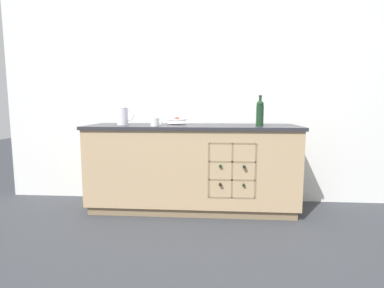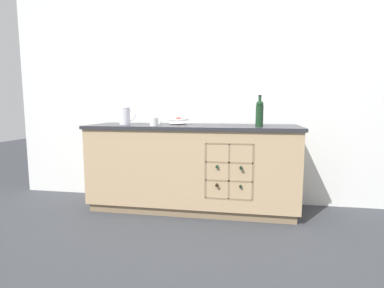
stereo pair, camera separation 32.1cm
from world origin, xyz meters
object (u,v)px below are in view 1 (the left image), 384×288
(white_pitcher, at_px, (123,116))
(standing_wine_bottle, at_px, (260,112))
(fruit_bowl, at_px, (177,121))
(ceramic_mug, at_px, (155,122))

(white_pitcher, bearing_deg, standing_wine_bottle, -3.97)
(standing_wine_bottle, bearing_deg, white_pitcher, 176.03)
(white_pitcher, bearing_deg, fruit_bowl, 13.79)
(fruit_bowl, xyz_separation_m, ceramic_mug, (-0.18, -0.32, 0.00))
(white_pitcher, relative_size, standing_wine_bottle, 0.61)
(white_pitcher, relative_size, ceramic_mug, 1.58)
(ceramic_mug, height_order, standing_wine_bottle, standing_wine_bottle)
(white_pitcher, height_order, ceramic_mug, white_pitcher)
(ceramic_mug, bearing_deg, white_pitcher, 155.12)
(ceramic_mug, distance_m, standing_wine_bottle, 1.07)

